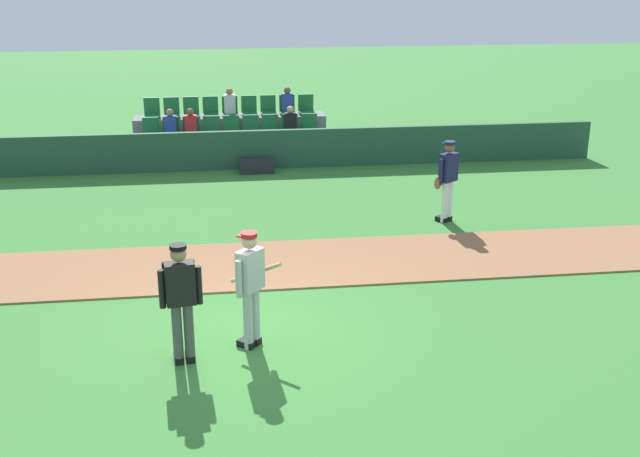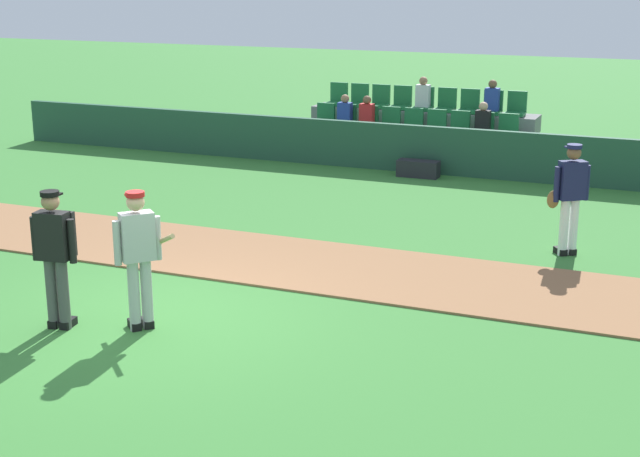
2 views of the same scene
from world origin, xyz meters
name	(u,v)px [view 1 (image 1 of 2)]	position (x,y,z in m)	size (l,w,h in m)	color
ground_plane	(251,336)	(0.00, 0.00, 0.00)	(80.00, 80.00, 0.00)	#387A33
infield_dirt_path	(244,265)	(0.00, 2.85, 0.01)	(28.00, 2.40, 0.03)	#936642
dugout_fence	(233,150)	(0.00, 9.94, 0.52)	(20.00, 0.16, 1.04)	#234C38
stadium_bleachers	(231,139)	(0.00, 11.39, 0.50)	(5.55, 2.10, 1.90)	slate
batter_grey_jersey	(250,285)	(0.00, -0.32, 0.97)	(0.75, 0.68, 1.76)	#B2B2B2
umpire_home_plate	(181,297)	(-0.97, -0.68, 1.00)	(0.58, 0.35, 1.76)	#4C4C4C
runner_navy_jersey	(447,178)	(4.41, 4.89, 0.96)	(0.61, 0.46, 1.76)	white
equipment_bag	(257,166)	(0.61, 9.49, 0.18)	(0.90, 0.36, 0.36)	#232328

